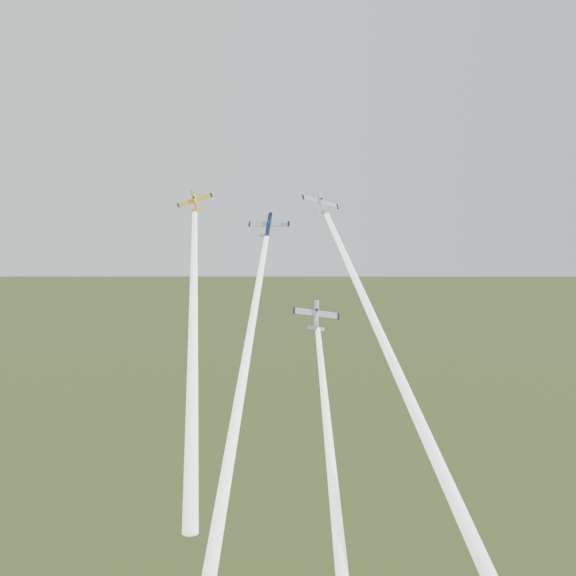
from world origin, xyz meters
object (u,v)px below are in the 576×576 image
Objects in this scene: plane_silver_right at (321,203)px; plane_silver_low at (316,315)px; plane_navy at (269,225)px; plane_yellow at (195,201)px.

plane_silver_low is at bearing -122.78° from plane_silver_right.
plane_silver_right is at bearing 5.67° from plane_navy.
plane_navy is at bearing 3.21° from plane_yellow.
plane_silver_right is (23.22, -4.07, -0.37)m from plane_yellow.
plane_silver_right is at bearing 75.17° from plane_silver_low.
plane_silver_low is (7.18, -7.85, -16.29)m from plane_navy.
plane_yellow reaches higher than plane_navy.
plane_yellow is at bearing 162.32° from plane_silver_right.
plane_silver_right is at bearing -1.44° from plane_yellow.
plane_silver_right is 0.88× the size of plane_silver_low.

